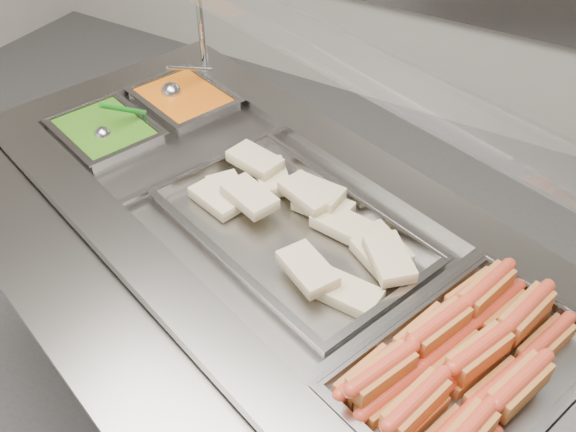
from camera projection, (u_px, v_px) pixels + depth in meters
The scene contains 11 objects.
steam_counter at pixel (277, 324), 1.94m from camera, with size 2.03×1.38×0.89m.
tray_rail at pixel (102, 326), 1.43m from camera, with size 1.77×0.90×0.05m.
sneeze_guard at pixel (344, 59), 1.52m from camera, with size 1.64×0.80×0.44m.
pan_hotdogs at pixel (468, 377), 1.32m from camera, with size 0.49×0.63×0.10m.
pan_wraps at pixel (291, 232), 1.63m from camera, with size 0.77×0.59×0.07m.
pan_beans at pixel (185, 107), 2.11m from camera, with size 0.36×0.32×0.10m.
pan_peas at pixel (106, 139), 1.97m from camera, with size 0.36×0.32×0.10m.
hotdogs_in_buns at pixel (461, 362), 1.29m from camera, with size 0.38×0.57×0.12m.
tortilla_wraps at pixel (306, 216), 1.63m from camera, with size 0.66×0.44×0.07m.
ladle at pixel (173, 91), 2.10m from camera, with size 0.09×0.19×0.13m.
serving_spoon at pixel (107, 130), 1.92m from camera, with size 0.08×0.17×0.13m.
Camera 1 is at (0.67, -0.61, 1.97)m, focal length 40.00 mm.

